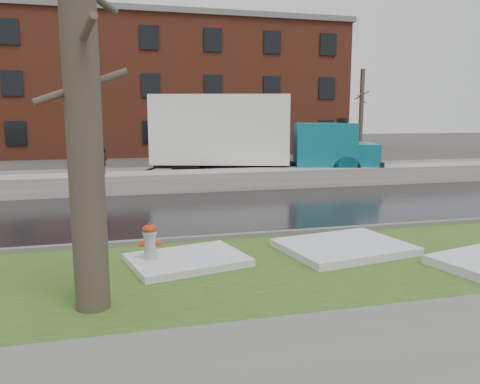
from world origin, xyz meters
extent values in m
plane|color=#47423D|center=(0.00, 0.00, 0.00)|extent=(120.00, 120.00, 0.00)
cube|color=#2D4818|center=(0.00, -1.25, 0.02)|extent=(60.00, 4.50, 0.04)
cube|color=slate|center=(0.00, -5.00, 0.03)|extent=(60.00, 3.00, 0.05)
cube|color=black|center=(0.00, 4.50, 0.01)|extent=(60.00, 7.00, 0.03)
cube|color=slate|center=(0.00, 13.00, 0.01)|extent=(60.00, 9.00, 0.03)
cube|color=slate|center=(0.00, 1.00, 0.07)|extent=(60.00, 0.15, 0.14)
cube|color=#AFACA0|center=(0.00, 8.70, 0.38)|extent=(60.00, 1.60, 0.75)
cube|color=brown|center=(2.00, 30.00, 5.00)|extent=(26.00, 12.00, 10.00)
cylinder|color=brown|center=(-6.00, 26.00, 3.25)|extent=(0.36, 0.36, 6.50)
cylinder|color=brown|center=(-6.00, 26.00, 4.20)|extent=(0.84, 1.62, 0.73)
cylinder|color=brown|center=(-6.00, 26.00, 5.10)|extent=(1.08, 1.26, 0.66)
cylinder|color=brown|center=(-6.00, 26.00, 3.60)|extent=(1.40, 0.61, 0.63)
cylinder|color=brown|center=(16.00, 24.00, 3.25)|extent=(0.36, 0.36, 6.50)
cylinder|color=brown|center=(16.00, 24.00, 4.20)|extent=(0.84, 1.62, 0.73)
cylinder|color=brown|center=(16.00, 24.00, 5.10)|extent=(1.08, 1.26, 0.66)
cylinder|color=brown|center=(16.00, 24.00, 3.60)|extent=(1.40, 0.61, 0.63)
cylinder|color=#ADB0B6|center=(-1.95, -0.63, 0.41)|extent=(0.27, 0.27, 0.74)
ellipsoid|color=#AF2B0E|center=(-1.95, -0.63, 0.78)|extent=(0.31, 0.31, 0.17)
cylinder|color=#AF2B0E|center=(-1.95, -0.63, 0.87)|extent=(0.06, 0.06, 0.05)
cylinder|color=#AF2B0E|center=(-2.10, -0.62, 0.48)|extent=(0.12, 0.13, 0.12)
cylinder|color=#AF2B0E|center=(-1.80, -0.65, 0.48)|extent=(0.12, 0.13, 0.12)
cylinder|color=#ADB0B6|center=(-1.93, -0.48, 0.48)|extent=(0.16, 0.12, 0.15)
cylinder|color=brown|center=(-2.93, -2.46, 3.26)|extent=(0.58, 0.58, 6.44)
cylinder|color=brown|center=(-2.93, -2.46, 3.90)|extent=(0.59, 1.55, 0.67)
cylinder|color=brown|center=(-2.93, -2.46, 3.35)|extent=(1.33, 0.40, 0.58)
cube|color=black|center=(3.41, 10.80, 0.72)|extent=(8.84, 3.60, 0.24)
cube|color=white|center=(2.03, 11.21, 2.34)|extent=(6.55, 4.38, 3.00)
cube|color=#0D697D|center=(6.45, 9.90, 1.67)|extent=(3.21, 3.29, 1.89)
cube|color=#0D697D|center=(8.00, 9.44, 1.22)|extent=(1.98, 2.73, 1.00)
cube|color=black|center=(7.20, 9.68, 2.34)|extent=(0.72, 2.16, 1.00)
cube|color=black|center=(-1.49, 12.26, 0.36)|extent=(2.21, 1.82, 0.75)
cylinder|color=black|center=(6.92, 8.54, 0.61)|extent=(1.27, 0.67, 1.22)
cylinder|color=black|center=(7.58, 10.78, 0.61)|extent=(1.27, 0.67, 1.22)
cylinder|color=black|center=(2.01, 10.00, 0.61)|extent=(1.27, 0.67, 1.22)
cylinder|color=black|center=(2.68, 12.24, 0.61)|extent=(1.27, 0.67, 1.22)
cylinder|color=black|center=(0.31, 10.51, 0.61)|extent=(1.27, 0.67, 1.22)
cylinder|color=black|center=(0.97, 12.75, 0.61)|extent=(1.27, 0.67, 1.22)
imported|color=black|center=(-3.22, 8.99, 1.56)|extent=(0.67, 0.51, 1.62)
cube|color=silver|center=(2.20, -0.63, 0.12)|extent=(2.90, 2.41, 0.16)
cube|color=silver|center=(-1.23, -0.67, 0.11)|extent=(2.51, 2.06, 0.14)
camera|label=1|loc=(-2.44, -9.59, 2.94)|focal=35.00mm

